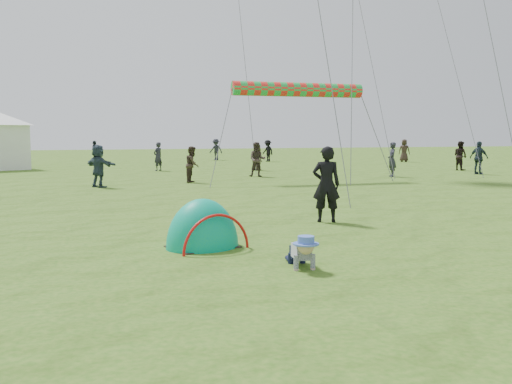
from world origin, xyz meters
name	(u,v)px	position (x,y,z in m)	size (l,w,h in m)	color
ground	(316,268)	(0.00, 0.00, 0.00)	(140.00, 140.00, 0.00)	#2A5813
crawling_toddler	(302,251)	(-0.21, 0.07, 0.29)	(0.53, 0.76, 0.58)	black
popup_tent	(203,247)	(-1.40, 2.25, 0.00)	(1.46, 1.20, 1.88)	#00898D
standing_adult	(326,184)	(2.17, 4.39, 0.93)	(0.68, 0.45, 1.87)	black
crowd_person_0	(158,157)	(0.86, 24.89, 0.83)	(0.61, 0.40, 1.66)	#23232D
crowd_person_1	(192,164)	(1.24, 16.52, 0.80)	(0.78, 0.61, 1.61)	#32271E
crowd_person_2	(95,152)	(-2.40, 33.93, 0.82)	(0.97, 0.40, 1.65)	black
crowd_person_3	(216,150)	(7.14, 36.62, 0.86)	(1.11, 0.64, 1.72)	#202129
crowd_person_4	(257,157)	(6.46, 23.54, 0.80)	(0.78, 0.51, 1.59)	#433A30
crowd_person_6	(392,159)	(11.46, 16.84, 0.87)	(0.63, 0.42, 1.74)	#262631
crowd_person_7	(460,156)	(17.89, 19.97, 0.86)	(0.83, 0.65, 1.72)	black
crowd_person_9	(268,151)	(10.43, 33.26, 0.83)	(1.07, 0.62, 1.66)	black
crowd_person_10	(404,150)	(20.24, 29.74, 0.86)	(0.84, 0.55, 1.73)	#2D211A
crowd_person_11	(99,166)	(-2.82, 15.47, 0.87)	(1.60, 0.51, 1.73)	#2C3C4A
crowd_person_13	(257,159)	(4.99, 18.85, 0.87)	(0.84, 0.66, 1.74)	#3E332E
crowd_person_14	(479,158)	(16.76, 16.93, 0.88)	(1.03, 0.43, 1.76)	#1F2D37
rainbow_tube_kite	(298,90)	(6.01, 15.93, 4.14)	(0.64, 0.64, 6.17)	red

